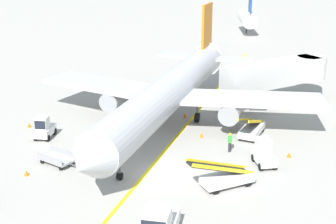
{
  "coord_description": "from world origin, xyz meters",
  "views": [
    {
      "loc": [
        1.69,
        -31.13,
        15.85
      ],
      "look_at": [
        0.15,
        7.2,
        2.5
      ],
      "focal_mm": 49.55,
      "sensor_mm": 36.0,
      "label": 1
    }
  ],
  "objects": [
    {
      "name": "ground_plane",
      "position": [
        0.0,
        0.0,
        0.0
      ],
      "size": [
        300.0,
        300.0,
        0.0
      ],
      "primitive_type": "plane",
      "color": "#9E9B93"
    },
    {
      "name": "belt_loader_forward_hold",
      "position": [
        7.66,
        7.98,
        0.78
      ],
      "size": [
        3.08,
        5.1,
        2.59
      ],
      "color": "silver",
      "rests_on": "ground"
    },
    {
      "name": "safety_cone_wingtip_right",
      "position": [
        -10.12,
        -0.48,
        0.22
      ],
      "size": [
        0.36,
        0.36,
        0.44
      ],
      "primitive_type": "cone",
      "color": "orange",
      "rests_on": "ground"
    },
    {
      "name": "ground_crew_marshaller",
      "position": [
        5.39,
        4.49,
        0.91
      ],
      "size": [
        0.36,
        0.24,
        1.7
      ],
      "color": "#26262D",
      "rests_on": "ground"
    },
    {
      "name": "baggage_cart_empty_trailing",
      "position": [
        -8.35,
        1.55,
        0.47
      ],
      "size": [
        3.6,
        2.81,
        0.94
      ],
      "color": "#A5A5A8",
      "rests_on": "ground"
    },
    {
      "name": "distant_aircraft_far_left",
      "position": [
        13.86,
        63.78,
        3.22
      ],
      "size": [
        3.0,
        10.1,
        8.8
      ],
      "color": "silver",
      "rests_on": "ground"
    },
    {
      "name": "belt_loader_aft_hold",
      "position": [
        4.6,
        -1.6,
        0.78
      ],
      "size": [
        5.02,
        3.39,
        2.59
      ],
      "color": "silver",
      "rests_on": "ground"
    },
    {
      "name": "taxi_line_yellow",
      "position": [
        0.15,
        5.0,
        0.0
      ],
      "size": [
        22.68,
        76.89,
        0.01
      ],
      "primitive_type": "cube",
      "rotation": [
        0.0,
        0.0,
        -0.28
      ],
      "color": "yellow",
      "rests_on": "ground"
    },
    {
      "name": "jet_bridge",
      "position": [
        11.96,
        17.62,
        3.54
      ],
      "size": [
        12.2,
        8.92,
        4.85
      ],
      "color": "beige",
      "rests_on": "ground"
    },
    {
      "name": "baggage_tug_near_wing",
      "position": [
        -10.9,
        6.83,
        0.93
      ],
      "size": [
        1.51,
        2.5,
        2.1
      ],
      "color": "silver",
      "rests_on": "ground"
    },
    {
      "name": "safety_cone_nose_right",
      "position": [
        3.14,
        7.61,
        0.22
      ],
      "size": [
        0.36,
        0.36,
        0.44
      ],
      "primitive_type": "cone",
      "color": "orange",
      "rests_on": "ground"
    },
    {
      "name": "safety_cone_nose_left",
      "position": [
        10.15,
        3.6,
        0.22
      ],
      "size": [
        0.36,
        0.36,
        0.44
      ],
      "primitive_type": "cone",
      "color": "orange",
      "rests_on": "ground"
    },
    {
      "name": "safety_cone_wingtip_left",
      "position": [
        -13.17,
        9.44,
        0.22
      ],
      "size": [
        0.36,
        0.36,
        0.44
      ],
      "primitive_type": "cone",
      "color": "orange",
      "rests_on": "ground"
    },
    {
      "name": "airliner",
      "position": [
        0.3,
        10.72,
        3.42
      ],
      "size": [
        27.79,
        34.68,
        10.1
      ],
      "color": "#B2B5BA",
      "rests_on": "ground"
    },
    {
      "name": "safety_cone_tail_area",
      "position": [
        1.65,
        12.75,
        0.22
      ],
      "size": [
        0.36,
        0.36,
        0.44
      ],
      "primitive_type": "cone",
      "color": "orange",
      "rests_on": "ground"
    },
    {
      "name": "baggage_tug_by_cargo_door",
      "position": [
        7.83,
        2.15,
        0.93
      ],
      "size": [
        1.74,
        2.61,
        2.1
      ],
      "color": "silver",
      "rests_on": "ground"
    }
  ]
}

